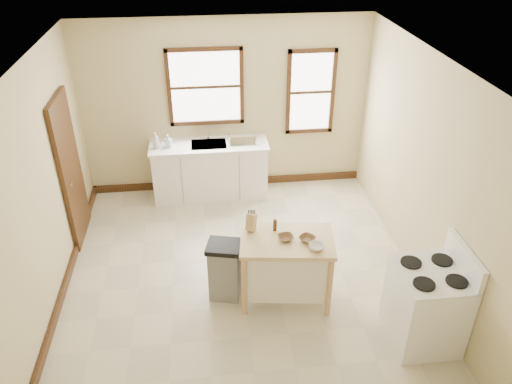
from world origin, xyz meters
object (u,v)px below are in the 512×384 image
at_px(bowl_b, 307,239).
at_px(pepper_grinder, 275,225).
at_px(knife_block, 251,222).
at_px(trash_bin, 225,270).
at_px(kitchen_island, 286,269).
at_px(dish_rack, 242,139).
at_px(gas_stove, 428,296).
at_px(soap_bottle_b, 168,141).
at_px(bowl_c, 316,247).
at_px(soap_bottle_a, 156,140).
at_px(bowl_a, 286,238).

bearing_deg(bowl_b, pepper_grinder, 144.97).
height_order(knife_block, trash_bin, knife_block).
height_order(kitchen_island, knife_block, knife_block).
bearing_deg(dish_rack, kitchen_island, -72.48).
height_order(bowl_b, gas_stove, gas_stove).
distance_m(soap_bottle_b, bowl_b, 3.08).
xyz_separation_m(bowl_b, bowl_c, (0.07, -0.17, 0.01)).
bearing_deg(pepper_grinder, bowl_b, -35.03).
relative_size(soap_bottle_b, bowl_c, 1.14).
relative_size(pepper_grinder, gas_stove, 0.13).
bearing_deg(gas_stove, pepper_grinder, 146.37).
bearing_deg(bowl_b, soap_bottle_a, 125.50).
distance_m(pepper_grinder, gas_stove, 1.84).
height_order(bowl_c, trash_bin, bowl_c).
distance_m(soap_bottle_a, trash_bin, 2.65).
relative_size(bowl_a, bowl_b, 1.01).
xyz_separation_m(kitchen_island, knife_block, (-0.39, 0.24, 0.54)).
height_order(soap_bottle_b, knife_block, soap_bottle_b).
bearing_deg(pepper_grinder, bowl_a, -63.02).
bearing_deg(kitchen_island, bowl_b, -4.23).
bearing_deg(pepper_grinder, soap_bottle_a, 122.66).
distance_m(dish_rack, gas_stove, 3.79).
bearing_deg(gas_stove, bowl_a, 150.05).
bearing_deg(pepper_grinder, knife_block, 169.52).
xyz_separation_m(soap_bottle_a, kitchen_island, (1.61, -2.53, -0.61)).
xyz_separation_m(knife_block, pepper_grinder, (0.27, -0.05, -0.02)).
bearing_deg(soap_bottle_b, gas_stove, -34.98).
xyz_separation_m(pepper_grinder, trash_bin, (-0.61, -0.07, -0.57)).
distance_m(dish_rack, bowl_b, 2.67).
relative_size(bowl_b, bowl_c, 0.99).
relative_size(knife_block, gas_stove, 0.17).
relative_size(knife_block, bowl_c, 1.12).
distance_m(soap_bottle_a, knife_block, 2.59).
xyz_separation_m(bowl_c, trash_bin, (-1.02, 0.33, -0.52)).
relative_size(dish_rack, bowl_c, 2.40).
bearing_deg(pepper_grinder, dish_rack, 93.99).
distance_m(soap_bottle_a, bowl_c, 3.34).
relative_size(kitchen_island, pepper_grinder, 7.17).
distance_m(bowl_a, trash_bin, 0.88).
bearing_deg(bowl_a, pepper_grinder, 116.98).
distance_m(pepper_grinder, bowl_b, 0.42).
distance_m(trash_bin, gas_stove, 2.32).
bearing_deg(soap_bottle_b, trash_bin, -58.81).
bearing_deg(knife_block, soap_bottle_a, 147.90).
relative_size(soap_bottle_b, kitchen_island, 0.19).
distance_m(soap_bottle_a, gas_stove, 4.51).
distance_m(dish_rack, kitchen_island, 2.64).
bearing_deg(bowl_c, pepper_grinder, 135.20).
height_order(soap_bottle_b, gas_stove, gas_stove).
height_order(pepper_grinder, bowl_c, pepper_grinder).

